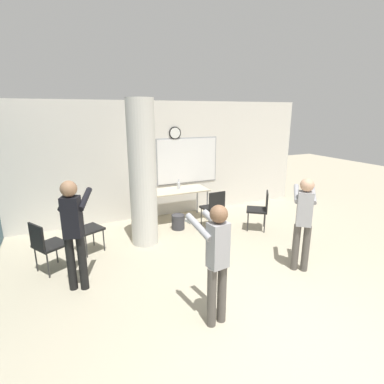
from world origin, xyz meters
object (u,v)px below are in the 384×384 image
Objects in this scene: bottle_on_table at (179,185)px; person_playing_side at (304,217)px; chair_by_left_wall at (46,243)px; person_playing_front at (216,256)px; folding_table at (174,192)px; person_watching_back at (74,227)px; chair_near_pillar at (85,227)px; chair_mid_room at (260,207)px; chair_table_right at (214,206)px.

person_playing_side is (0.93, -3.07, 0.07)m from bottle_on_table.
person_playing_front is (1.91, -2.18, 0.40)m from chair_by_left_wall.
bottle_on_table is 3.77m from person_playing_front.
folding_table is 1.86× the size of chair_by_left_wall.
person_playing_side is at bearing -15.18° from person_watching_back.
person_playing_side is (3.18, -2.08, 0.41)m from chair_near_pillar.
bottle_on_table is 3.25m from chair_by_left_wall.
chair_mid_room is 0.56× the size of person_playing_side.
person_watching_back is (0.42, -0.69, 0.46)m from chair_by_left_wall.
chair_near_pillar is 2.75m from chair_table_right.
person_playing_front is at bearing -117.81° from chair_table_right.
person_playing_front is (1.49, -1.50, -0.06)m from person_watching_back.
person_playing_side reaches higher than bottle_on_table.
chair_mid_room is at bearing 44.08° from person_playing_front.
folding_table is at bearing 128.72° from chair_table_right.
folding_table is 1.86× the size of chair_mid_room.
chair_near_pillar is 0.56× the size of person_playing_front.
chair_table_right is 0.56× the size of person_playing_side.
person_playing_front reaches higher than folding_table.
person_watching_back is at bearing 134.92° from person_playing_front.
person_playing_side is at bearing 16.77° from person_playing_front.
person_watching_back is (-0.22, -1.16, 0.46)m from chair_near_pillar.
chair_by_left_wall is 1.00× the size of chair_near_pillar.
chair_near_pillar is 0.53× the size of person_watching_back.
person_watching_back is at bearing -100.61° from chair_near_pillar.
bottle_on_table is (0.15, 0.05, 0.14)m from folding_table.
bottle_on_table is 1.97m from chair_mid_room.
chair_by_left_wall is 2.93m from person_playing_front.
chair_near_pillar is (0.64, 0.47, 0.00)m from chair_by_left_wall.
chair_mid_room is 0.56× the size of person_playing_front.
person_playing_side is 0.95× the size of person_watching_back.
bottle_on_table is 0.15× the size of person_playing_front.
chair_mid_room is at bearing -40.34° from folding_table.
chair_by_left_wall is (-2.73, -1.41, -0.19)m from folding_table.
chair_table_right is 0.56× the size of person_playing_front.
chair_table_right reaches higher than folding_table.
person_playing_front is (-1.47, -2.78, 0.40)m from chair_table_right.
chair_by_left_wall is 0.56× the size of person_playing_front.
person_playing_front is at bearing -163.23° from person_playing_side.
chair_table_right is (-0.89, 0.50, 0.00)m from chair_mid_room.
chair_mid_room is at bearing 11.57° from person_watching_back.
folding_table is 3.13m from person_watching_back.
folding_table is 0.21m from bottle_on_table.
folding_table is at bearing 27.21° from chair_by_left_wall.
chair_table_right is at bearing -59.90° from bottle_on_table.
bottle_on_table is 3.21m from person_playing_side.
chair_table_right is at bearing -51.28° from folding_table.
chair_by_left_wall is 1.00× the size of chair_mid_room.
chair_table_right is (2.74, 0.13, 0.00)m from chair_near_pillar.
person_watching_back is at bearing -168.43° from chair_mid_room.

